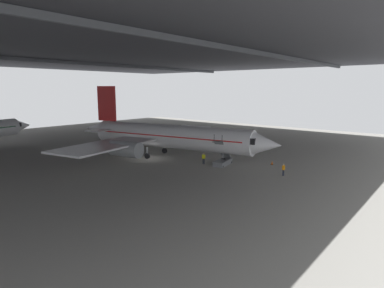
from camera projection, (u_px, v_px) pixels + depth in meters
name	position (u px, v px, depth m)	size (l,w,h in m)	color
ground_plane	(151.00, 158.00, 51.42)	(110.00, 110.00, 0.00)	gray
hangar_structure	(95.00, 51.00, 57.10)	(121.00, 99.00, 18.21)	#4C4F54
airplane_main	(166.00, 136.00, 51.64)	(35.37, 36.17, 11.38)	white
boarding_stairs	(223.00, 160.00, 46.77)	(4.37, 2.19, 4.64)	slate
crew_worker_near_nose	(283.00, 169.00, 40.91)	(0.54, 0.27, 1.56)	#232838
crew_worker_by_stairs	(204.00, 158.00, 47.22)	(0.31, 0.53, 1.66)	#232838
traffic_cone_orange	(272.00, 163.00, 46.99)	(0.36, 0.36, 0.60)	black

